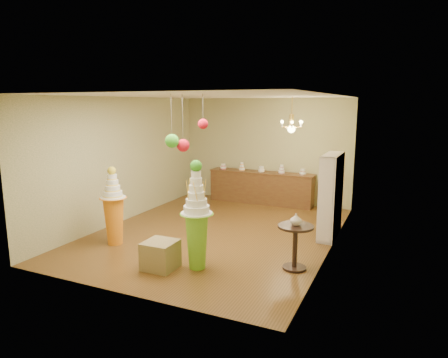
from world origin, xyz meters
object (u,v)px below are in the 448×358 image
at_px(sideboard, 261,187).
at_px(round_table, 295,241).
at_px(pedestal_orange, 114,214).
at_px(pedestal_green, 197,227).

relative_size(sideboard, round_table, 3.84).
bearing_deg(pedestal_orange, pedestal_green, -10.32).
bearing_deg(round_table, sideboard, 116.40).
bearing_deg(sideboard, pedestal_orange, -109.41).
distance_m(pedestal_orange, sideboard, 4.78).
bearing_deg(round_table, pedestal_orange, -175.71).
height_order(pedestal_green, round_table, pedestal_green).
bearing_deg(sideboard, pedestal_green, -83.77).
xyz_separation_m(pedestal_orange, round_table, (3.69, 0.28, -0.13)).
xyz_separation_m(sideboard, round_table, (2.10, -4.23, 0.03)).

